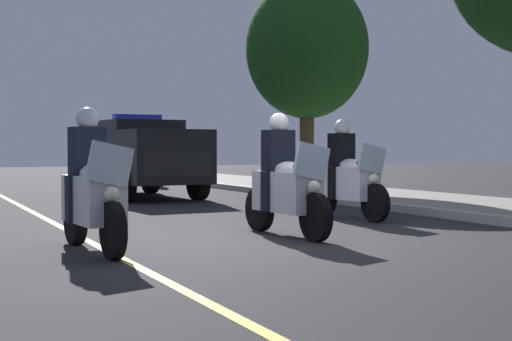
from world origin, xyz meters
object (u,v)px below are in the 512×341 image
Objects in this scene: police_motorcycle_trailing at (348,178)px; police_suv at (139,154)px; tree_far_back at (307,49)px; cyclist_background at (155,160)px; police_motorcycle_lead_right at (285,186)px; police_motorcycle_lead_left at (92,193)px.

police_suv reaches higher than police_motorcycle_trailing.
police_suv is at bearing -166.46° from police_motorcycle_trailing.
tree_far_back is (-6.64, 2.79, 3.15)m from police_motorcycle_trailing.
police_motorcycle_trailing reaches higher than cyclist_background.
police_motorcycle_lead_right is 1.22× the size of cyclist_background.
police_motorcycle_lead_left is 1.22× the size of cyclist_background.
cyclist_background is (-14.21, 2.47, 0.14)m from police_motorcycle_lead_right.
tree_far_back is (0.43, 4.49, 2.78)m from police_suv.
police_motorcycle_lead_left is 5.43m from police_motorcycle_trailing.
cyclist_background is (-14.67, 5.26, 0.14)m from police_motorcycle_lead_left.
cyclist_background is at bearing -156.82° from tree_far_back.
police_suv reaches higher than police_motorcycle_lead_right.
police_motorcycle_lead_left reaches higher than cyclist_background.
police_motorcycle_lead_left is 2.83m from police_motorcycle_lead_right.
police_motorcycle_lead_right is 8.93m from police_suv.
tree_far_back is (-8.47, 4.92, 3.15)m from police_motorcycle_lead_right.
police_motorcycle_lead_right is (-0.46, 2.79, 0.00)m from police_motorcycle_lead_left.
police_suv reaches higher than police_motorcycle_lead_left.
police_suv is at bearing -20.96° from cyclist_background.
police_motorcycle_trailing is at bearing -1.52° from cyclist_background.
police_motorcycle_trailing is 7.28m from police_suv.
police_suv is (-8.91, 0.43, 0.37)m from police_motorcycle_lead_right.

